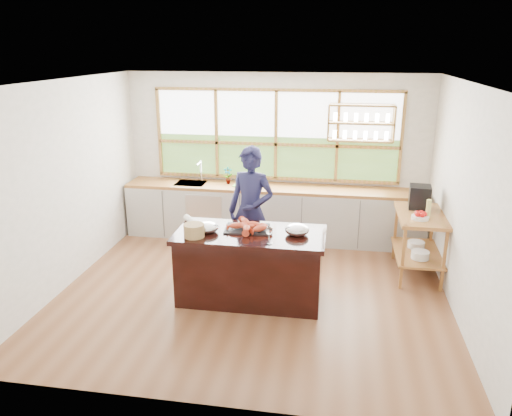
% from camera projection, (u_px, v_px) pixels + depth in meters
% --- Properties ---
extents(ground_plane, '(5.00, 5.00, 0.00)m').
position_uv_depth(ground_plane, '(253.00, 291.00, 6.62)').
color(ground_plane, brown).
extents(room_shell, '(5.02, 4.52, 2.71)m').
position_uv_depth(room_shell, '(261.00, 153.00, 6.55)').
color(room_shell, white).
rests_on(room_shell, ground_plane).
extents(back_counter, '(4.90, 0.63, 0.90)m').
position_uv_depth(back_counter, '(272.00, 212.00, 8.30)').
color(back_counter, '#BBB9B0').
rests_on(back_counter, ground_plane).
extents(right_shelf_unit, '(0.62, 1.10, 0.90)m').
position_uv_depth(right_shelf_unit, '(419.00, 234.00, 6.92)').
color(right_shelf_unit, '#9C5930').
rests_on(right_shelf_unit, ground_plane).
extents(island, '(1.85, 0.90, 0.90)m').
position_uv_depth(island, '(250.00, 266.00, 6.29)').
color(island, black).
rests_on(island, ground_plane).
extents(cook, '(0.75, 0.59, 1.82)m').
position_uv_depth(cook, '(251.00, 212.00, 6.90)').
color(cook, '#1A1A3D').
rests_on(cook, ground_plane).
extents(potted_plant, '(0.17, 0.14, 0.29)m').
position_uv_depth(potted_plant, '(228.00, 175.00, 8.29)').
color(potted_plant, slate).
rests_on(potted_plant, back_counter).
extents(cutting_board, '(0.44, 0.35, 0.01)m').
position_uv_depth(cutting_board, '(246.00, 185.00, 8.23)').
color(cutting_board, '#69CC41').
rests_on(cutting_board, back_counter).
extents(espresso_machine, '(0.31, 0.33, 0.33)m').
position_uv_depth(espresso_machine, '(420.00, 197.00, 7.04)').
color(espresso_machine, black).
rests_on(espresso_machine, right_shelf_unit).
extents(wine_bottle, '(0.08, 0.08, 0.27)m').
position_uv_depth(wine_bottle, '(428.00, 209.00, 6.61)').
color(wine_bottle, '#BFC065').
rests_on(wine_bottle, right_shelf_unit).
extents(fruit_bowl, '(0.23, 0.23, 0.11)m').
position_uv_depth(fruit_bowl, '(420.00, 216.00, 6.61)').
color(fruit_bowl, white).
rests_on(fruit_bowl, right_shelf_unit).
extents(slate_board, '(0.58, 0.44, 0.02)m').
position_uv_depth(slate_board, '(247.00, 229.00, 6.26)').
color(slate_board, black).
rests_on(slate_board, island).
extents(lobster_pile, '(0.52, 0.48, 0.08)m').
position_uv_depth(lobster_pile, '(248.00, 226.00, 6.21)').
color(lobster_pile, '#CD5A21').
rests_on(lobster_pile, slate_board).
extents(mixing_bowl_left, '(0.28, 0.28, 0.13)m').
position_uv_depth(mixing_bowl_left, '(207.00, 227.00, 6.16)').
color(mixing_bowl_left, silver).
rests_on(mixing_bowl_left, island).
extents(mixing_bowl_right, '(0.30, 0.30, 0.14)m').
position_uv_depth(mixing_bowl_right, '(297.00, 230.00, 6.07)').
color(mixing_bowl_right, silver).
rests_on(mixing_bowl_right, island).
extents(wine_glass, '(0.08, 0.08, 0.22)m').
position_uv_depth(wine_glass, '(269.00, 231.00, 5.75)').
color(wine_glass, silver).
rests_on(wine_glass, island).
extents(wicker_basket, '(0.25, 0.25, 0.16)m').
position_uv_depth(wicker_basket, '(194.00, 230.00, 6.00)').
color(wicker_basket, tan).
rests_on(wicker_basket, island).
extents(parchment_roll, '(0.25, 0.28, 0.08)m').
position_uv_depth(parchment_roll, '(191.00, 220.00, 6.47)').
color(parchment_roll, white).
rests_on(parchment_roll, island).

